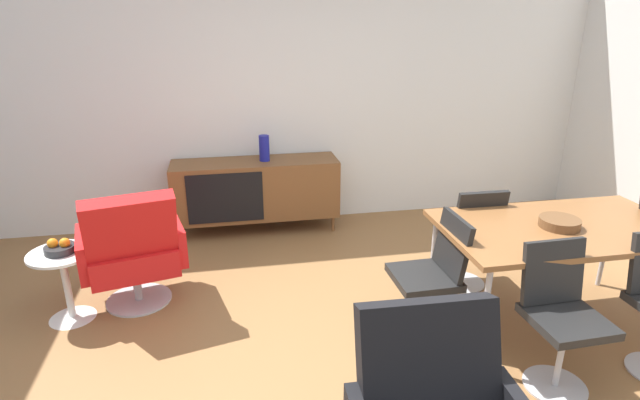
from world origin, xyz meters
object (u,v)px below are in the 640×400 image
object	(u,v)px
vase_cobalt	(264,148)
dining_chair_front_left	(561,312)
wooden_bowl_on_table	(560,223)
side_table_round	(65,278)
dining_table	(562,231)
sideboard	(256,189)
dining_chair_near_window	(433,274)
fruit_bowl	(59,248)
dining_chair_back_left	(471,233)
lounge_chair_red	(132,249)

from	to	relation	value
vase_cobalt	dining_chair_front_left	world-z (taller)	vase_cobalt
wooden_bowl_on_table	dining_chair_front_left	distance (m)	0.69
vase_cobalt	wooden_bowl_on_table	bearing A→B (deg)	-48.97
vase_cobalt	side_table_round	distance (m)	2.09
dining_table	sideboard	bearing A→B (deg)	133.47
vase_cobalt	dining_chair_near_window	world-z (taller)	vase_cobalt
sideboard	wooden_bowl_on_table	bearing A→B (deg)	-47.39
sideboard	vase_cobalt	distance (m)	0.42
wooden_bowl_on_table	fruit_bowl	bearing A→B (deg)	168.12
dining_table	dining_chair_near_window	bearing A→B (deg)	179.90
dining_chair_back_left	lounge_chair_red	world-z (taller)	lounge_chair_red
lounge_chair_red	sideboard	bearing A→B (deg)	52.11
sideboard	lounge_chair_red	distance (m)	1.58
dining_table	dining_chair_front_left	bearing A→B (deg)	-122.18
dining_table	wooden_bowl_on_table	distance (m)	0.08
vase_cobalt	dining_chair_back_left	distance (m)	2.08
dining_chair_near_window	side_table_round	world-z (taller)	dining_chair_near_window
wooden_bowl_on_table	lounge_chair_red	world-z (taller)	lounge_chair_red
vase_cobalt	dining_chair_near_window	size ratio (longest dim) A/B	0.29
dining_chair_back_left	sideboard	bearing A→B (deg)	136.97
dining_chair_front_left	fruit_bowl	world-z (taller)	dining_chair_front_left
dining_table	lounge_chair_red	distance (m)	2.98
lounge_chair_red	dining_chair_back_left	bearing A→B (deg)	-4.55
sideboard	dining_table	world-z (taller)	dining_table
dining_chair_back_left	fruit_bowl	size ratio (longest dim) A/B	4.28
lounge_chair_red	dining_chair_near_window	bearing A→B (deg)	-20.93
side_table_round	sideboard	bearing A→B (deg)	43.12
lounge_chair_red	dining_table	bearing A→B (deg)	-14.82
wooden_bowl_on_table	dining_chair_near_window	bearing A→B (deg)	178.76
dining_table	lounge_chair_red	bearing A→B (deg)	165.18
dining_chair_back_left	fruit_bowl	xyz separation A→B (m)	(-2.97, 0.11, 0.09)
sideboard	wooden_bowl_on_table	size ratio (longest dim) A/B	6.15
dining_table	lounge_chair_red	world-z (taller)	lounge_chair_red
dining_chair_near_window	lounge_chair_red	distance (m)	2.12
side_table_round	dining_chair_near_window	bearing A→B (deg)	-15.44
wooden_bowl_on_table	lounge_chair_red	bearing A→B (deg)	164.66
fruit_bowl	side_table_round	bearing A→B (deg)	83.61
sideboard	dining_table	bearing A→B (deg)	-46.53
vase_cobalt	dining_chair_back_left	world-z (taller)	vase_cobalt
sideboard	dining_table	size ratio (longest dim) A/B	1.00
fruit_bowl	sideboard	bearing A→B (deg)	43.12
dining_table	vase_cobalt	bearing A→B (deg)	131.91
sideboard	dining_chair_near_window	xyz separation A→B (m)	(1.01, -2.00, 0.03)
vase_cobalt	lounge_chair_red	bearing A→B (deg)	-130.58
dining_chair_front_left	lounge_chair_red	world-z (taller)	lounge_chair_red
vase_cobalt	lounge_chair_red	distance (m)	1.69
dining_chair_front_left	side_table_round	distance (m)	3.22
fruit_bowl	dining_table	bearing A→B (deg)	-11.46
sideboard	dining_chair_back_left	xyz separation A→B (m)	(1.55, -1.45, 0.03)
dining_table	dining_chair_front_left	world-z (taller)	dining_chair_front_left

